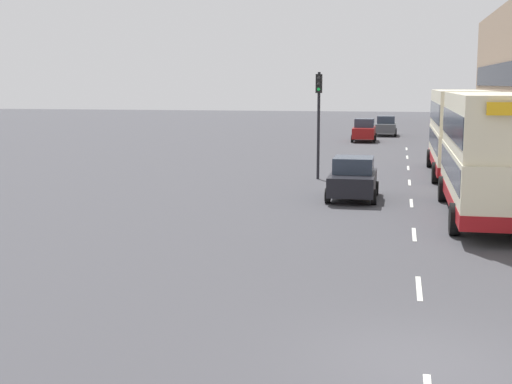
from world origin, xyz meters
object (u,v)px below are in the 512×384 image
double_decker_bus_ahead (460,131)px  traffic_light_far_kerb (319,108)px  car_2 (353,178)px  car_0 (364,130)px  double_decker_bus_near (488,153)px  car_1 (386,126)px

double_decker_bus_ahead → traffic_light_far_kerb: bearing=-157.9°
car_2 → traffic_light_far_kerb: 6.71m
car_0 → traffic_light_far_kerb: (-1.06, -23.72, 2.58)m
car_0 → double_decker_bus_ahead: bearing=105.4°
double_decker_bus_near → traffic_light_far_kerb: bearing=127.1°
double_decker_bus_ahead → traffic_light_far_kerb: traffic_light_far_kerb is taller
car_2 → car_1: bearing=-90.9°
double_decker_bus_ahead → double_decker_bus_near: bearing=-89.8°
double_decker_bus_ahead → car_0: double_decker_bus_ahead is taller
car_1 → traffic_light_far_kerb: traffic_light_far_kerb is taller
car_1 → traffic_light_far_kerb: 31.00m
double_decker_bus_near → car_0: (-5.81, 32.81, -1.39)m
car_2 → double_decker_bus_near: bearing=145.6°
traffic_light_far_kerb → double_decker_bus_ahead: bearing=22.1°
double_decker_bus_near → car_0: size_ratio=2.56×
traffic_light_far_kerb → car_2: bearing=-70.3°
car_2 → traffic_light_far_kerb: size_ratio=0.74×
double_decker_bus_near → double_decker_bus_ahead: same height
car_0 → traffic_light_far_kerb: 23.88m
car_1 → double_decker_bus_near: bearing=96.0°
double_decker_bus_near → car_0: double_decker_bus_near is taller
double_decker_bus_near → car_1: double_decker_bus_near is taller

